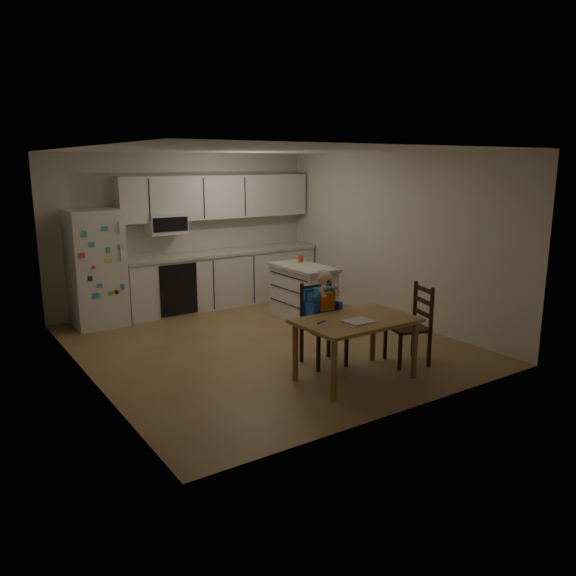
% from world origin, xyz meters
% --- Properties ---
extents(room, '(4.52, 5.01, 2.51)m').
position_xyz_m(room, '(0.00, 0.48, 1.25)').
color(room, brown).
rests_on(room, ground).
extents(refrigerator, '(0.72, 0.70, 1.70)m').
position_xyz_m(refrigerator, '(-1.55, 2.15, 0.85)').
color(refrigerator, silver).
rests_on(refrigerator, ground).
extents(kitchen_run, '(3.37, 0.62, 2.15)m').
position_xyz_m(kitchen_run, '(0.50, 2.24, 0.88)').
color(kitchen_run, silver).
rests_on(kitchen_run, ground).
extents(kitchen_island, '(0.59, 1.13, 0.83)m').
position_xyz_m(kitchen_island, '(1.13, 0.72, 0.42)').
color(kitchen_island, silver).
rests_on(kitchen_island, ground).
extents(red_cup, '(0.08, 0.08, 0.10)m').
position_xyz_m(red_cup, '(1.28, 1.00, 0.88)').
color(red_cup, red).
rests_on(red_cup, kitchen_island).
extents(dining_table, '(1.29, 0.83, 0.69)m').
position_xyz_m(dining_table, '(0.19, -1.61, 0.60)').
color(dining_table, brown).
rests_on(dining_table, ground).
extents(napkin, '(0.29, 0.25, 0.01)m').
position_xyz_m(napkin, '(0.14, -1.70, 0.69)').
color(napkin, '#B6B5BB').
rests_on(napkin, dining_table).
extents(toddler_spoon, '(0.12, 0.06, 0.02)m').
position_xyz_m(toddler_spoon, '(-0.23, -1.52, 0.70)').
color(toddler_spoon, '#164DB3').
rests_on(toddler_spoon, dining_table).
extents(chair_booster, '(0.46, 0.46, 1.14)m').
position_xyz_m(chair_booster, '(0.19, -0.99, 0.69)').
color(chair_booster, black).
rests_on(chair_booster, ground).
extents(chair_side, '(0.53, 0.53, 0.95)m').
position_xyz_m(chair_side, '(1.13, -1.58, 0.54)').
color(chair_side, black).
rests_on(chair_side, ground).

